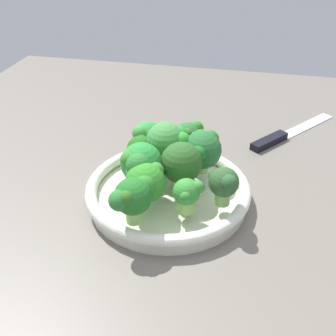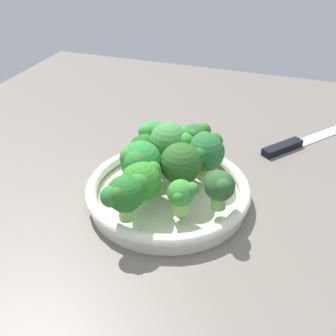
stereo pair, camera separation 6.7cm
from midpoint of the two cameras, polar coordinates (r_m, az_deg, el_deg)
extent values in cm
cube|color=#6C665D|center=(71.84, 0.35, -4.87)|extent=(130.00, 130.00, 2.50)
cylinder|color=silver|center=(69.88, -2.73, -4.04)|extent=(26.44, 26.44, 1.59)
torus|color=silver|center=(68.84, -2.77, -2.86)|extent=(27.54, 27.54, 1.94)
cylinder|color=#93C45B|center=(66.86, -6.44, -1.90)|extent=(2.22, 2.22, 2.57)
sphere|color=#298C38|center=(64.97, -6.62, 0.58)|extent=(6.64, 6.64, 6.64)
sphere|color=#2D7B30|center=(62.77, -7.12, 0.29)|extent=(3.95, 3.95, 3.95)
sphere|color=#38862C|center=(63.93, -8.26, 1.11)|extent=(3.01, 3.01, 3.01)
cylinder|color=#86BD5F|center=(76.05, 0.14, 2.65)|extent=(1.98, 1.98, 1.76)
sphere|color=#29662E|center=(74.80, 0.14, 4.33)|extent=(5.11, 5.11, 5.11)
sphere|color=#2E7A2D|center=(72.74, 0.71, 4.15)|extent=(2.16, 2.16, 2.16)
sphere|color=#277A1E|center=(75.32, 1.40, 5.43)|extent=(2.72, 2.72, 2.72)
sphere|color=#316825|center=(72.67, 0.04, 4.63)|extent=(2.12, 2.12, 2.12)
cylinder|color=#93D96B|center=(67.04, -1.03, -1.73)|extent=(2.25, 2.25, 2.24)
sphere|color=#2C5C24|center=(65.22, -1.06, 0.65)|extent=(6.71, 6.71, 6.71)
sphere|color=#205F23|center=(65.31, 0.56, 1.34)|extent=(3.81, 3.81, 3.81)
sphere|color=#1A6A23|center=(65.66, 1.15, 1.62)|extent=(2.72, 2.72, 2.72)
cylinder|color=#8BC15B|center=(61.90, -0.58, -5.19)|extent=(2.79, 2.79, 2.09)
sphere|color=green|center=(60.46, -0.59, -3.42)|extent=(4.07, 4.07, 4.07)
sphere|color=#378634|center=(59.97, 0.99, -2.75)|extent=(2.01, 2.01, 2.01)
sphere|color=#328730|center=(59.08, -0.77, -4.09)|extent=(1.82, 1.82, 1.82)
cylinder|color=#80B75B|center=(63.33, 4.57, -4.09)|extent=(2.35, 2.35, 2.46)
sphere|color=#2C562A|center=(61.72, 4.68, -2.06)|extent=(4.63, 4.63, 4.63)
sphere|color=#2A572C|center=(59.67, 5.31, -2.17)|extent=(2.46, 2.46, 2.46)
sphere|color=#29572C|center=(62.27, 3.42, -1.30)|extent=(1.89, 1.89, 1.89)
cylinder|color=#8CCF5D|center=(76.04, -5.38, 2.61)|extent=(2.46, 2.46, 2.06)
sphere|color=#338D41|center=(74.71, -5.49, 4.42)|extent=(5.21, 5.21, 5.21)
sphere|color=green|center=(73.26, -6.47, 4.75)|extent=(2.92, 2.92, 2.92)
sphere|color=green|center=(75.54, -4.65, 5.14)|extent=(3.07, 3.07, 3.07)
cylinder|color=#8FCF6B|center=(71.96, -2.99, 1.14)|extent=(2.37, 2.37, 2.76)
sphere|color=#408E40|center=(70.15, -3.08, 3.61)|extent=(6.71, 6.71, 6.71)
sphere|color=green|center=(68.96, -0.88, 3.71)|extent=(3.03, 3.03, 3.03)
sphere|color=#308D36|center=(70.25, -1.28, 4.47)|extent=(3.28, 3.28, 3.28)
cylinder|color=#7AC060|center=(63.70, -6.08, -4.29)|extent=(1.88, 1.88, 1.83)
sphere|color=#318927|center=(61.99, -6.23, -2.14)|extent=(6.16, 6.16, 6.16)
sphere|color=#348535|center=(63.44, -7.36, -0.71)|extent=(3.50, 3.50, 3.50)
sphere|color=#3B8430|center=(62.31, -4.77, -0.43)|extent=(2.52, 2.52, 2.52)
sphere|color=#2D822C|center=(59.94, -6.43, -2.56)|extent=(3.38, 3.38, 3.38)
cylinder|color=#94C26A|center=(71.29, -6.50, 0.58)|extent=(1.90, 1.90, 2.69)
sphere|color=#22641A|center=(69.84, -6.64, 2.52)|extent=(4.48, 4.48, 4.48)
sphere|color=#215F1A|center=(70.86, -6.38, 3.45)|extent=(2.63, 2.63, 2.63)
sphere|color=#2B562C|center=(69.45, -5.28, 3.02)|extent=(2.68, 2.68, 2.68)
cylinder|color=#96C26B|center=(70.95, 1.98, 0.27)|extent=(2.56, 2.56, 1.94)
sphere|color=#256630|center=(69.32, 2.03, 2.42)|extent=(6.57, 6.57, 6.57)
sphere|color=#35702D|center=(70.83, 1.83, 4.11)|extent=(2.95, 2.95, 2.95)
sphere|color=#277122|center=(69.79, 3.13, 3.95)|extent=(3.06, 3.06, 3.06)
cylinder|color=#97D167|center=(60.27, -7.94, -6.41)|extent=(2.32, 2.32, 2.72)
sphere|color=#226E25|center=(58.35, -8.17, -4.04)|extent=(5.42, 5.42, 5.42)
sphere|color=#2E7224|center=(56.98, -9.75, -4.36)|extent=(2.42, 2.42, 2.42)
sphere|color=#2D6A1F|center=(56.55, -9.13, -4.23)|extent=(2.35, 2.35, 2.35)
sphere|color=#2C7932|center=(57.26, -10.06, -4.55)|extent=(3.10, 3.10, 3.10)
cube|color=silver|center=(97.72, 16.81, 5.64)|extent=(14.89, 12.67, 0.40)
cube|color=black|center=(87.75, 11.72, 3.59)|extent=(8.86, 7.72, 1.50)
camera|label=1|loc=(0.03, -92.86, -1.86)|focal=44.09mm
camera|label=2|loc=(0.03, 87.14, 1.86)|focal=44.09mm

